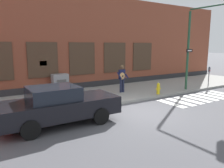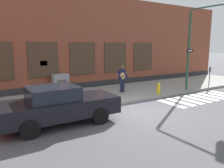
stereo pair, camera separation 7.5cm
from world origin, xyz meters
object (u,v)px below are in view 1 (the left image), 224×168
object	(u,v)px
traffic_light	(204,34)
utility_box	(60,83)
busker	(122,77)
parking_meter	(209,73)
red_car	(59,105)
fire_hydrant	(158,89)

from	to	relation	value
traffic_light	utility_box	world-z (taller)	traffic_light
busker	utility_box	distance (m)	3.97
utility_box	parking_meter	bearing A→B (deg)	-20.76
red_car	fire_hydrant	xyz separation A→B (m)	(6.69, 1.42, -0.28)
red_car	traffic_light	distance (m)	9.86
busker	parking_meter	bearing A→B (deg)	-12.95
busker	traffic_light	world-z (taller)	traffic_light
traffic_light	parking_meter	xyz separation A→B (m)	(2.37, 1.01, -2.70)
busker	traffic_light	xyz separation A→B (m)	(4.27, -2.54, 2.67)
red_car	fire_hydrant	size ratio (longest dim) A/B	6.58
traffic_light	fire_hydrant	distance (m)	4.36
parking_meter	traffic_light	bearing A→B (deg)	-156.95
parking_meter	red_car	bearing A→B (deg)	-172.75
busker	fire_hydrant	size ratio (longest dim) A/B	2.45
utility_box	red_car	bearing A→B (deg)	-109.36
red_car	busker	xyz separation A→B (m)	(5.11, 3.02, 0.35)
traffic_light	parking_meter	size ratio (longest dim) A/B	3.69
parking_meter	utility_box	size ratio (longest dim) A/B	1.25
traffic_light	parking_meter	bearing A→B (deg)	23.05
busker	traffic_light	size ratio (longest dim) A/B	0.32
busker	parking_meter	xyz separation A→B (m)	(6.64, -1.53, -0.03)
red_car	traffic_light	size ratio (longest dim) A/B	0.87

